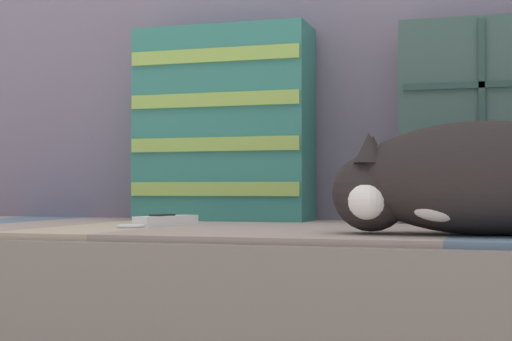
% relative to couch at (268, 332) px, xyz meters
% --- Properties ---
extents(couch, '(1.82, 0.81, 0.39)m').
position_rel_couch_xyz_m(couch, '(0.00, 0.00, 0.00)').
color(couch, gray).
rests_on(couch, ground_plane).
extents(sofa_backrest, '(1.78, 0.14, 0.57)m').
position_rel_couch_xyz_m(sofa_backrest, '(0.00, 0.33, 0.49)').
color(sofa_backrest, slate).
rests_on(sofa_backrest, couch).
extents(throw_pillow_striped, '(0.38, 0.14, 0.41)m').
position_rel_couch_xyz_m(throw_pillow_striped, '(-0.15, 0.19, 0.41)').
color(throw_pillow_striped, '#337A70').
rests_on(throw_pillow_striped, couch).
extents(sleeping_cat, '(0.46, 0.21, 0.17)m').
position_rel_couch_xyz_m(sleeping_cat, '(0.37, -0.22, 0.28)').
color(sleeping_cat, black).
rests_on(sleeping_cat, couch).
extents(game_remote_far, '(0.10, 0.19, 0.02)m').
position_rel_couch_xyz_m(game_remote_far, '(-0.18, -0.08, 0.21)').
color(game_remote_far, white).
rests_on(game_remote_far, couch).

